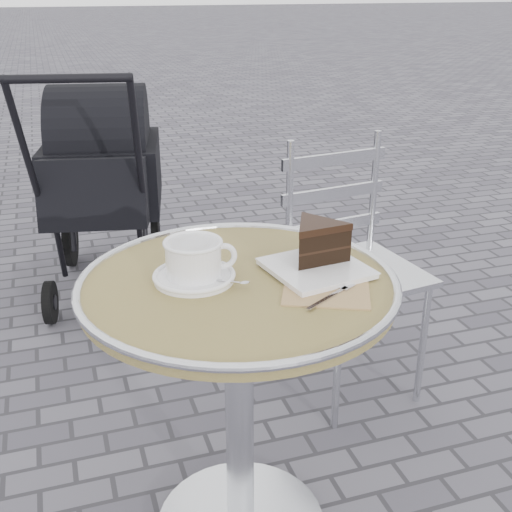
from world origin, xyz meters
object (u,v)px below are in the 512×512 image
object	(u,v)px
bistro_chair	(343,238)
cake_plate_set	(317,248)
cafe_table	(239,344)
cappuccino_set	(195,263)
baby_stroller	(102,188)

from	to	relation	value
bistro_chair	cake_plate_set	bearing A→B (deg)	-128.70
cafe_table	cappuccino_set	xyz separation A→B (m)	(-0.09, 0.03, 0.21)
cafe_table	cappuccino_set	world-z (taller)	cappuccino_set
bistro_chair	baby_stroller	bearing A→B (deg)	115.89
cake_plate_set	cappuccino_set	bearing A→B (deg)	165.01
baby_stroller	cake_plate_set	bearing A→B (deg)	-66.57
cake_plate_set	cafe_table	bearing A→B (deg)	172.63
cake_plate_set	baby_stroller	xyz separation A→B (m)	(-0.35, 1.64, -0.30)
baby_stroller	cappuccino_set	bearing A→B (deg)	-76.21
baby_stroller	bistro_chair	bearing A→B (deg)	-45.19
cafe_table	baby_stroller	xyz separation A→B (m)	(-0.16, 1.65, -0.09)
cappuccino_set	bistro_chair	distance (m)	0.87
cake_plate_set	bistro_chair	size ratio (longest dim) A/B	0.39
cake_plate_set	baby_stroller	size ratio (longest dim) A/B	0.32
bistro_chair	baby_stroller	size ratio (longest dim) A/B	0.81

